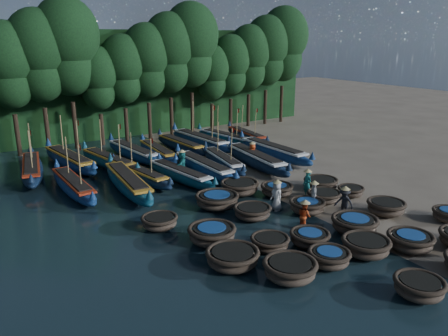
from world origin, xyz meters
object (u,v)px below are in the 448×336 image
coracle_7 (366,246)px  coracle_20 (160,222)px  coracle_6 (329,257)px  fisherman_4 (314,194)px  coracle_2 (419,287)px  long_boat_2 (128,182)px  coracle_8 (410,241)px  long_boat_6 (223,161)px  coracle_12 (310,238)px  long_boat_15 (200,141)px  coracle_22 (240,187)px  coracle_15 (212,234)px  long_boat_10 (70,160)px  long_boat_11 (109,161)px  fisherman_3 (344,202)px  coracle_21 (217,200)px  long_boat_9 (32,169)px  long_boat_14 (181,145)px  coracle_14 (386,207)px  long_boat_7 (255,159)px  long_boat_3 (140,174)px  coracle_18 (324,196)px  long_boat_16 (225,138)px  coracle_10 (233,257)px  coracle_24 (321,183)px  coracle_17 (307,206)px  fisherman_0 (277,195)px  long_boat_8 (273,151)px  coracle_19 (351,191)px  coracle_11 (270,242)px  long_boat_1 (73,185)px  coracle_5 (290,269)px  long_boat_4 (180,174)px  fisherman_2 (304,215)px  long_boat_12 (133,152)px  fisherman_1 (307,183)px

coracle_7 → coracle_20: (-6.54, 7.55, -0.06)m
coracle_6 → fisherman_4: (4.11, 5.23, 0.42)m
coracle_2 → long_boat_2: (-4.91, 17.03, 0.17)m
coracle_8 → long_boat_6: size_ratio=0.33×
coracle_12 → long_boat_15: (5.10, 19.14, 0.20)m
coracle_22 → long_boat_2: (-5.59, 4.26, 0.12)m
coracle_15 → coracle_20: coracle_15 is taller
long_boat_10 → long_boat_11: long_boat_10 is taller
coracle_15 → fisherman_3: fisherman_3 is taller
long_boat_15 → coracle_21: bearing=-120.6°
long_boat_9 → long_boat_14: 12.05m
coracle_14 → long_boat_11: size_ratio=0.31×
fisherman_3 → long_boat_15: bearing=159.4°
long_boat_14 → long_boat_7: bearing=-75.5°
coracle_2 → long_boat_3: 18.77m
coracle_7 → long_boat_3: (-4.48, 15.17, 0.04)m
coracle_8 → long_boat_11: (-7.33, 20.00, 0.10)m
coracle_18 → long_boat_3: long_boat_3 is taller
coracle_21 → long_boat_7: bearing=38.6°
coracle_12 → long_boat_6: 13.37m
long_boat_3 → long_boat_16: long_boat_16 is taller
long_boat_3 → long_boat_14: (6.13, 5.88, 0.02)m
long_boat_9 → coracle_10: bearing=-65.4°
coracle_24 → long_boat_14: 13.94m
coracle_10 → fisherman_3: size_ratio=1.40×
coracle_17 → fisherman_0: 1.78m
long_boat_14 → coracle_21: bearing=-112.6°
long_boat_8 → long_boat_6: bearing=178.2°
coracle_7 → long_boat_6: (1.99, 14.96, 0.05)m
coracle_17 → coracle_19: 4.10m
long_boat_8 → coracle_8: bearing=-107.6°
coracle_2 → long_boat_9: long_boat_9 is taller
long_boat_16 → coracle_17: bearing=-116.6°
coracle_6 → long_boat_16: bearing=68.3°
coracle_2 → long_boat_7: long_boat_7 is taller
long_boat_10 → coracle_22: bearing=-65.7°
coracle_11 → long_boat_2: bearing=103.1°
long_boat_1 → coracle_12: bearing=-62.4°
coracle_5 → fisherman_0: fisherman_0 is taller
coracle_18 → long_boat_14: (-1.51, 15.35, 0.13)m
coracle_2 → long_boat_11: bearing=100.7°
coracle_6 → long_boat_4: bearing=90.5°
fisherman_2 → coracle_22: bearing=5.1°
coracle_5 → coracle_20: 7.64m
coracle_14 → long_boat_8: bearing=80.4°
coracle_21 → fisherman_3: (5.00, -4.88, 0.41)m
long_boat_1 → fisherman_3: size_ratio=4.24×
long_boat_8 → long_boat_12: size_ratio=1.08×
coracle_12 → coracle_11: bearing=159.7°
coracle_11 → fisherman_1: 7.35m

